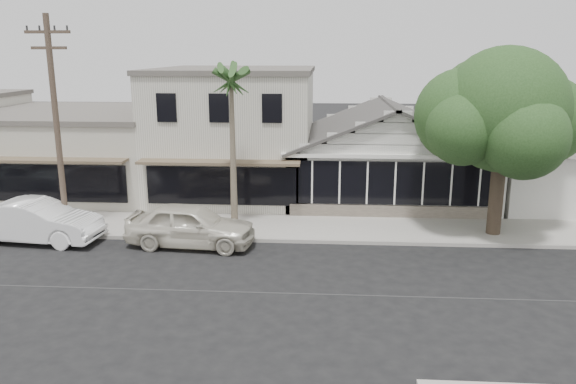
# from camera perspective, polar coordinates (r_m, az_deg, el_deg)

# --- Properties ---
(ground) EXTENTS (140.00, 140.00, 0.00)m
(ground) POSITION_cam_1_polar(r_m,az_deg,el_deg) (18.37, -2.15, -10.21)
(ground) COLOR black
(ground) RESTS_ON ground
(sidewalk_north) EXTENTS (90.00, 3.50, 0.15)m
(sidewalk_north) POSITION_cam_1_polar(r_m,az_deg,el_deg) (26.44, -18.12, -3.09)
(sidewalk_north) COLOR #9E9991
(sidewalk_north) RESTS_ON ground
(corner_shop) EXTENTS (10.40, 8.60, 5.10)m
(corner_shop) POSITION_cam_1_polar(r_m,az_deg,el_deg) (29.72, 9.98, 4.27)
(corner_shop) COLOR silver
(corner_shop) RESTS_ON ground
(side_cottage) EXTENTS (6.00, 6.00, 3.00)m
(side_cottage) POSITION_cam_1_polar(r_m,az_deg,el_deg) (30.98, 25.34, 1.41)
(side_cottage) COLOR silver
(side_cottage) RESTS_ON ground
(row_building_near) EXTENTS (8.00, 10.00, 6.50)m
(row_building_near) POSITION_cam_1_polar(r_m,az_deg,el_deg) (30.83, -5.20, 5.96)
(row_building_near) COLOR silver
(row_building_near) RESTS_ON ground
(row_building_midnear) EXTENTS (10.00, 10.00, 4.20)m
(row_building_midnear) POSITION_cam_1_polar(r_m,az_deg,el_deg) (33.60, -20.53, 3.81)
(row_building_midnear) COLOR beige
(row_building_midnear) RESTS_ON ground
(utility_pole) EXTENTS (1.80, 0.24, 9.00)m
(utility_pole) POSITION_cam_1_polar(r_m,az_deg,el_deg) (24.53, -22.47, 6.53)
(utility_pole) COLOR brown
(utility_pole) RESTS_ON ground
(car_0) EXTENTS (5.26, 2.49, 1.74)m
(car_0) POSITION_cam_1_polar(r_m,az_deg,el_deg) (22.64, -9.86, -3.32)
(car_0) COLOR beige
(car_0) RESTS_ON ground
(car_1) EXTENTS (5.41, 2.35, 1.73)m
(car_1) POSITION_cam_1_polar(r_m,az_deg,el_deg) (24.99, -24.17, -2.73)
(car_1) COLOR white
(car_1) RESTS_ON ground
(shade_tree) EXTENTS (7.05, 6.38, 7.83)m
(shade_tree) POSITION_cam_1_polar(r_m,az_deg,el_deg) (24.37, 20.79, 7.50)
(shade_tree) COLOR #4B3D2D
(shade_tree) RESTS_ON ground
(palm_east) EXTENTS (2.63, 2.63, 7.43)m
(palm_east) POSITION_cam_1_polar(r_m,az_deg,el_deg) (23.38, -5.79, 11.15)
(palm_east) COLOR #726651
(palm_east) RESTS_ON ground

